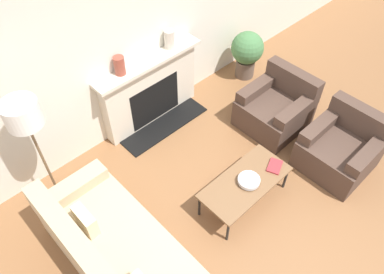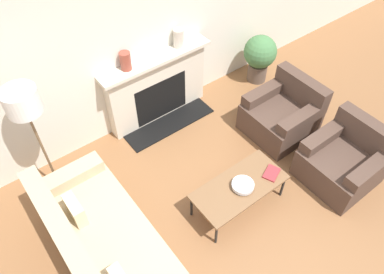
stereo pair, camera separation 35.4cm
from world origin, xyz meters
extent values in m
plane|color=brown|center=(0.00, 0.00, 0.00)|extent=(18.00, 18.00, 0.00)
cube|color=silver|center=(0.00, 2.47, 1.45)|extent=(18.00, 0.06, 2.90)
cube|color=beige|center=(0.17, 2.34, 0.50)|extent=(1.57, 0.20, 1.01)
cube|color=black|center=(0.17, 2.26, 0.37)|extent=(0.86, 0.04, 0.66)
cube|color=black|center=(0.17, 2.06, 0.01)|extent=(1.41, 0.40, 0.02)
cube|color=beige|center=(0.17, 2.31, 1.03)|extent=(1.69, 0.28, 0.05)
cube|color=tan|center=(-1.55, 0.63, 0.22)|extent=(0.90, 2.21, 0.45)
cube|color=tan|center=(-1.91, 0.63, 0.65)|extent=(0.20, 2.21, 0.40)
cube|color=tan|center=(-1.55, 1.63, 0.53)|extent=(0.83, 0.22, 0.16)
cube|color=beige|center=(-1.68, 1.13, 0.59)|extent=(0.12, 0.32, 0.28)
cube|color=#4C382D|center=(1.35, -0.09, 0.22)|extent=(0.87, 0.86, 0.44)
cube|color=#4C382D|center=(1.71, -0.09, 0.63)|extent=(0.18, 0.86, 0.38)
cube|color=#4C382D|center=(1.35, 0.24, 0.52)|extent=(0.78, 0.18, 0.16)
cube|color=#4C382D|center=(1.35, -0.43, 0.52)|extent=(0.78, 0.18, 0.16)
cube|color=#4C382D|center=(1.35, 0.98, 0.22)|extent=(0.87, 0.86, 0.44)
cube|color=#4C382D|center=(1.71, 0.98, 0.63)|extent=(0.18, 0.86, 0.38)
cube|color=#4C382D|center=(1.35, 1.32, 0.52)|extent=(0.78, 0.18, 0.16)
cube|color=#4C382D|center=(1.35, 0.64, 0.52)|extent=(0.78, 0.18, 0.16)
cube|color=brown|center=(0.02, 0.38, 0.39)|extent=(1.16, 0.54, 0.03)
cylinder|color=black|center=(-0.52, 0.15, 0.19)|extent=(0.03, 0.03, 0.37)
cylinder|color=black|center=(0.56, 0.15, 0.19)|extent=(0.03, 0.03, 0.37)
cylinder|color=black|center=(-0.52, 0.62, 0.19)|extent=(0.03, 0.03, 0.37)
cylinder|color=black|center=(0.56, 0.62, 0.19)|extent=(0.03, 0.03, 0.37)
cylinder|color=silver|center=(0.04, 0.35, 0.41)|extent=(0.09, 0.09, 0.02)
cylinder|color=silver|center=(0.04, 0.35, 0.44)|extent=(0.27, 0.27, 0.05)
cube|color=#9E2D33|center=(0.45, 0.28, 0.41)|extent=(0.27, 0.23, 0.02)
cylinder|color=brown|center=(-1.64, 1.98, 0.01)|extent=(0.35, 0.35, 0.03)
cylinder|color=brown|center=(-1.64, 1.98, 0.72)|extent=(0.03, 0.03, 1.38)
cylinder|color=white|center=(-1.64, 1.98, 1.51)|extent=(0.37, 0.37, 0.28)
cylinder|color=brown|center=(-0.26, 2.34, 1.18)|extent=(0.14, 0.14, 0.25)
cylinder|color=beige|center=(0.58, 2.34, 1.19)|extent=(0.15, 0.15, 0.27)
cylinder|color=brown|center=(1.96, 2.05, 0.16)|extent=(0.32, 0.32, 0.31)
sphere|color=#477A47|center=(1.96, 2.05, 0.55)|extent=(0.53, 0.53, 0.53)
camera|label=1|loc=(-2.24, -1.07, 4.05)|focal=35.00mm
camera|label=2|loc=(-1.97, -1.30, 4.05)|focal=35.00mm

